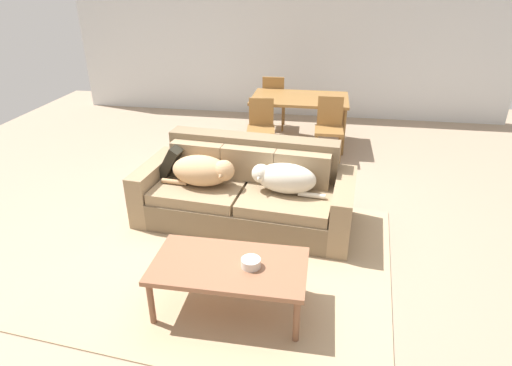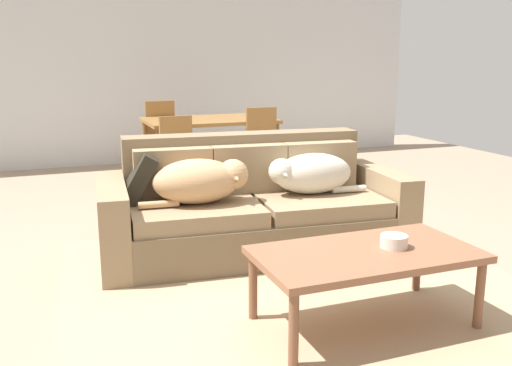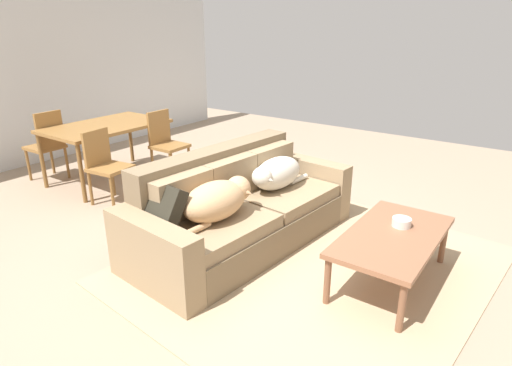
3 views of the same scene
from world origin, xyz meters
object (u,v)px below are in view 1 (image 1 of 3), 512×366
(bowl_on_coffee_table, at_px, (251,263))
(dining_chair_near_left, at_px, (261,125))
(couch, at_px, (246,192))
(coffee_table, at_px, (229,268))
(dog_on_left_cushion, at_px, (204,171))
(dining_chair_far_left, at_px, (274,100))
(dog_on_right_cushion, at_px, (283,178))
(dining_table, at_px, (300,101))
(throw_pillow_by_left_arm, at_px, (174,159))
(dining_chair_near_right, at_px, (329,125))

(bowl_on_coffee_table, bearing_deg, dining_chair_near_left, 97.44)
(couch, bearing_deg, coffee_table, -79.61)
(dog_on_left_cushion, height_order, dining_chair_far_left, dining_chair_far_left)
(dining_chair_near_left, bearing_deg, couch, -93.36)
(dining_chair_far_left, bearing_deg, dog_on_right_cushion, 96.78)
(couch, relative_size, dining_table, 1.60)
(throw_pillow_by_left_arm, bearing_deg, dog_on_right_cushion, -12.00)
(coffee_table, height_order, dining_chair_near_right, dining_chair_near_right)
(couch, xyz_separation_m, dining_chair_near_right, (0.86, 1.88, 0.18))
(dog_on_right_cushion, bearing_deg, dining_chair_far_left, 104.19)
(throw_pillow_by_left_arm, relative_size, dining_chair_far_left, 0.41)
(dining_chair_near_left, relative_size, dining_chair_near_right, 0.94)
(throw_pillow_by_left_arm, xyz_separation_m, dining_chair_near_right, (1.70, 1.76, -0.10))
(couch, distance_m, dog_on_right_cushion, 0.51)
(throw_pillow_by_left_arm, xyz_separation_m, bowl_on_coffee_table, (1.14, -1.55, -0.14))
(couch, xyz_separation_m, coffee_table, (0.13, -1.41, 0.06))
(dining_table, bearing_deg, dining_chair_near_left, -128.85)
(dining_chair_near_left, bearing_deg, dog_on_left_cushion, -106.18)
(bowl_on_coffee_table, xyz_separation_m, dining_table, (0.08, 3.89, 0.21))
(bowl_on_coffee_table, bearing_deg, coffee_table, 178.23)
(dining_chair_near_left, bearing_deg, dining_chair_far_left, 81.66)
(dining_chair_far_left, bearing_deg, dining_table, 126.46)
(couch, bearing_deg, dining_chair_far_left, 96.96)
(dog_on_right_cushion, height_order, dining_chair_near_right, dining_chair_near_right)
(dog_on_right_cushion, bearing_deg, bowl_on_coffee_table, -89.80)
(dog_on_right_cushion, relative_size, dining_chair_near_right, 0.85)
(dog_on_left_cushion, bearing_deg, dining_chair_near_right, 62.28)
(coffee_table, bearing_deg, dining_table, 86.21)
(dog_on_left_cushion, relative_size, dining_table, 0.54)
(dog_on_left_cushion, distance_m, dining_chair_near_right, 2.38)
(couch, relative_size, dining_chair_far_left, 2.54)
(dog_on_right_cushion, bearing_deg, dining_chair_near_right, 82.74)
(dog_on_right_cushion, distance_m, coffee_table, 1.32)
(dog_on_left_cushion, distance_m, coffee_table, 1.43)
(bowl_on_coffee_table, relative_size, dining_chair_far_left, 0.16)
(dog_on_left_cushion, xyz_separation_m, bowl_on_coffee_table, (0.73, -1.31, -0.13))
(coffee_table, xyz_separation_m, bowl_on_coffee_table, (0.17, -0.01, 0.08))
(dining_chair_near_left, relative_size, dining_chair_far_left, 0.91)
(dining_chair_far_left, bearing_deg, dining_chair_near_left, 86.57)
(dog_on_left_cushion, height_order, dining_chair_near_right, dining_chair_near_right)
(dog_on_left_cushion, distance_m, dining_table, 2.71)
(dog_on_right_cushion, height_order, dining_table, dog_on_right_cushion)
(dining_table, bearing_deg, dog_on_right_cushion, -89.41)
(dog_on_right_cushion, height_order, coffee_table, dog_on_right_cushion)
(bowl_on_coffee_table, xyz_separation_m, dining_chair_near_right, (0.56, 3.30, 0.04))
(dog_on_left_cushion, xyz_separation_m, dining_chair_near_left, (0.31, 1.95, -0.13))
(couch, xyz_separation_m, throw_pillow_by_left_arm, (-0.84, 0.13, 0.28))
(couch, relative_size, dining_chair_near_left, 2.78)
(couch, bearing_deg, dining_chair_near_right, 70.65)
(dog_on_left_cushion, height_order, dining_table, dog_on_left_cushion)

